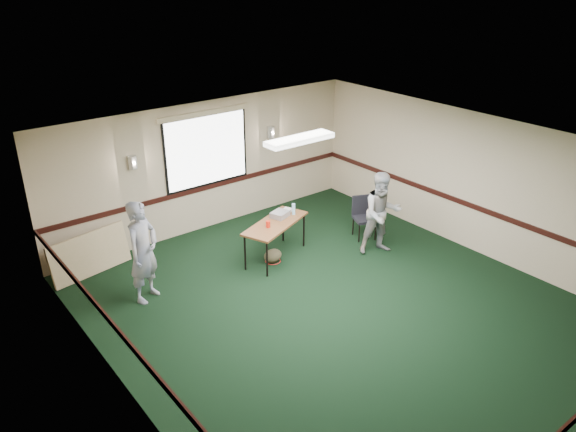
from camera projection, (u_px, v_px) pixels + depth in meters
ground at (337, 308)px, 9.23m from camera, size 8.00×8.00×0.00m
room_shell at (260, 182)px, 10.09m from camera, size 8.00×8.02×8.00m
folding_table at (275, 225)px, 10.52m from camera, size 1.60×1.10×0.74m
projector at (280, 214)px, 10.70m from camera, size 0.39×0.35×0.11m
game_console at (287, 210)px, 10.94m from camera, size 0.25×0.24×0.05m
red_cup at (268, 224)px, 10.29m from camera, size 0.08×0.08×0.12m
water_bottle at (294, 209)px, 10.78m from camera, size 0.07×0.07×0.22m
duffel_bag at (273, 256)px, 10.59m from camera, size 0.36×0.28×0.26m
cable_coil at (273, 261)px, 10.66m from camera, size 0.34×0.34×0.02m
folded_table at (90, 254)px, 10.11m from camera, size 1.53×0.49×0.77m
conference_chair at (363, 213)px, 11.45m from camera, size 0.56×0.57×0.86m
person_left at (143, 252)px, 9.15m from camera, size 0.77×0.68×1.77m
person_right at (382, 213)px, 10.69m from camera, size 0.97×0.88×1.64m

